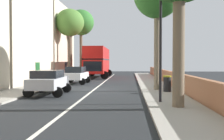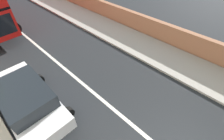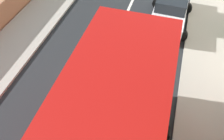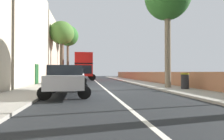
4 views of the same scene
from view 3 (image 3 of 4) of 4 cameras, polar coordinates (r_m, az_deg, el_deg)
parked_car_white_left_2 at (r=13.10m, az=14.92°, el=15.27°), size 2.46×4.31×1.69m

